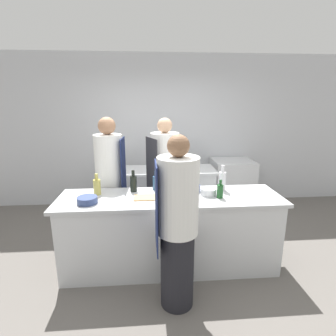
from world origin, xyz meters
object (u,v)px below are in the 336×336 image
bottle_wine (156,183)px  bottle_sauce (220,191)px  bottle_olive_oil (97,186)px  cup (164,189)px  oven_range (232,184)px  bowl_mixing_large (87,200)px  chef_at_pass_far (165,182)px  bowl_ceramic_blue (191,188)px  bottle_vinegar (133,183)px  bowl_prep_small (209,192)px  bottle_cooking_oil (222,180)px  chef_at_stove (110,183)px  chef_at_prep_near (177,226)px

bottle_wine → bottle_sauce: (0.72, -0.33, -0.01)m
bottle_olive_oil → cup: size_ratio=2.89×
oven_range → bottle_olive_oil: bearing=-143.3°
bottle_sauce → bowl_mixing_large: bearing=-178.0°
chef_at_pass_far → bowl_ceramic_blue: size_ratio=7.97×
bottle_vinegar → bowl_prep_small: size_ratio=1.45×
oven_range → cup: (-1.37, -1.62, 0.49)m
bottle_olive_oil → bottle_vinegar: bearing=10.8°
bowl_prep_small → cup: (-0.51, 0.12, 0.00)m
chef_at_pass_far → bottle_wine: (-0.14, -0.39, 0.12)m
bowl_ceramic_blue → cup: (-0.33, -0.04, 0.00)m
chef_at_pass_far → bottle_cooking_oil: size_ratio=5.53×
chef_at_pass_far → bowl_mixing_large: size_ratio=8.13×
bowl_mixing_large → cup: 0.89m
bowl_prep_small → bowl_mixing_large: bearing=-174.0°
oven_range → bottle_wine: bearing=-134.5°
bottle_cooking_oil → bowl_prep_small: 0.28m
chef_at_stove → bottle_wine: (0.61, -0.34, 0.10)m
bowl_mixing_large → cup: bearing=17.2°
bowl_ceramic_blue → cup: size_ratio=2.51×
oven_range → bottle_sauce: bearing=-112.3°
chef_at_pass_far → bowl_prep_small: (0.47, -0.62, 0.06)m
bottle_olive_oil → bottle_sauce: size_ratio=1.19×
chef_at_prep_near → bottle_olive_oil: (-0.86, 0.77, 0.15)m
cup → bottle_wine: bearing=128.6°
bottle_cooking_oil → bottle_olive_oil: bearing=-178.4°
bottle_sauce → bowl_mixing_large: bottle_sauce is taller
chef_at_pass_far → bottle_cooking_oil: bearing=-146.0°
bottle_olive_oil → bowl_ceramic_blue: size_ratio=1.15×
bowl_mixing_large → bowl_ceramic_blue: size_ratio=0.98×
bowl_mixing_large → oven_range: bearing=40.3°
bowl_mixing_large → chef_at_stove: bearing=78.6°
chef_at_prep_near → oven_range: bearing=-29.2°
bottle_wine → bowl_mixing_large: bottle_wine is taller
bottle_vinegar → bowl_prep_small: bottle_vinegar is taller
oven_range → bottle_wine: size_ratio=3.83×
chef_at_stove → bottle_vinegar: (0.33, -0.38, 0.11)m
chef_at_prep_near → chef_at_stove: 1.45m
bottle_cooking_oil → oven_range: bearing=67.4°
bottle_cooking_oil → chef_at_stove: bearing=163.7°
bowl_prep_small → bowl_ceramic_blue: bearing=139.1°
bottle_vinegar → bowl_ceramic_blue: bottle_vinegar is taller
bottle_olive_oil → chef_at_stove: bearing=79.1°
oven_range → chef_at_prep_near: (-1.30, -2.38, 0.39)m
bottle_olive_oil → bowl_prep_small: 1.31m
chef_at_pass_far → bowl_mixing_large: (-0.89, -0.77, 0.06)m
bottle_vinegar → bowl_mixing_large: bottle_vinegar is taller
bottle_cooking_oil → bowl_prep_small: size_ratio=1.74×
bowl_prep_small → bowl_ceramic_blue: 0.24m
chef_at_stove → bottle_wine: chef_at_stove is taller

